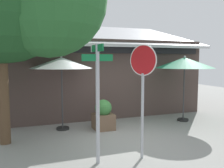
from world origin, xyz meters
TOP-DOWN VIEW (x-y plane):
  - ground_plane at (0.00, 0.00)m, footprint 28.00×28.00m
  - cafe_building at (0.59, 4.95)m, footprint 9.24×5.69m
  - street_sign_post at (-1.18, -1.55)m, footprint 0.75×0.81m
  - stop_sign at (-0.06, -1.64)m, footprint 0.38×0.67m
  - patio_umbrella_ivory_left at (-1.55, 1.58)m, footprint 2.16×2.16m
  - patio_umbrella_forest_green_center at (3.23, 1.16)m, footprint 2.33×2.33m
  - sidewalk_planter at (-0.17, 1.14)m, footprint 0.70×0.70m

SIDE VIEW (x-z plane):
  - ground_plane at x=0.00m, z-range -0.10..0.00m
  - sidewalk_planter at x=-0.17m, z-range -0.04..1.02m
  - street_sign_post at x=-1.18m, z-range 0.30..3.13m
  - cafe_building at x=0.59m, z-range -0.51..4.00m
  - stop_sign at x=-0.06m, z-range 0.55..3.39m
  - patio_umbrella_forest_green_center at x=3.23m, z-range 1.02..3.65m
  - patio_umbrella_ivory_left at x=-1.55m, z-range 1.03..3.64m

